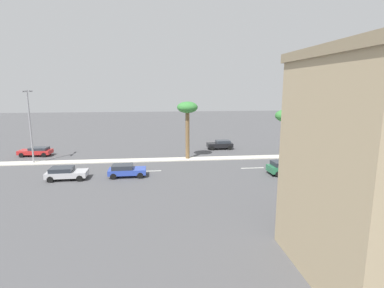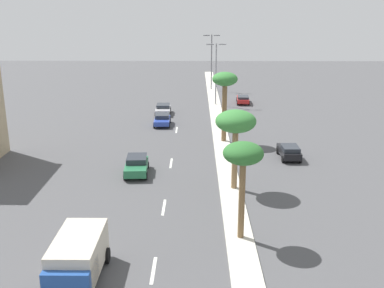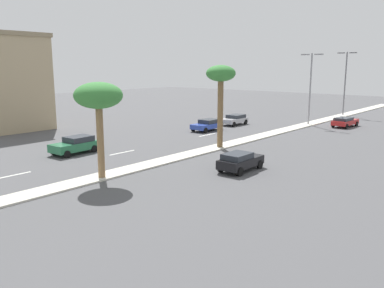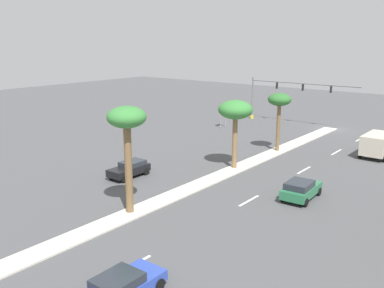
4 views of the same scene
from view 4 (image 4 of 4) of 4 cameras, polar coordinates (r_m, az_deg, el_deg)
ground_plane at (r=31.82m, az=-6.32°, el=-8.54°), size 160.00×160.00×0.00m
median_curb at (r=26.22m, az=-23.02°, el=-14.62°), size 1.80×93.55×0.12m
lane_stripe_leading at (r=56.70m, az=21.43°, el=0.60°), size 0.20×2.80×0.01m
lane_stripe_mid at (r=49.42m, az=18.70°, el=-1.02°), size 0.20×2.80×0.01m
lane_stripe_left at (r=41.81m, az=14.69°, el=-3.39°), size 0.20×2.80×0.01m
lane_stripe_far at (r=33.34m, az=7.60°, el=-7.50°), size 0.20×2.80×0.01m
lane_stripe_inboard at (r=24.55m, az=-7.96°, el=-15.74°), size 0.20×2.80×0.01m
traffic_signal_gantry at (r=64.57m, az=11.49°, el=6.60°), size 16.50×0.53×6.36m
directional_road_sign at (r=59.62m, az=4.18°, el=4.34°), size 0.10×1.29×3.17m
palm_tree_outboard at (r=46.96m, az=11.58°, el=5.51°), size 2.50×2.50×6.32m
palm_tree_trailing at (r=39.90m, az=5.81°, el=4.33°), size 3.22×3.22×6.46m
palm_tree_far at (r=29.30m, az=-8.68°, el=2.59°), size 2.71×2.71×7.57m
sedan_blue_center at (r=21.60m, az=-9.13°, el=-18.05°), size 2.07×4.01×1.34m
sedan_green_right at (r=34.21m, az=14.31°, el=-5.85°), size 2.23×4.20×1.50m
sedan_black_front at (r=38.79m, az=-8.31°, el=-3.28°), size 1.91×3.95×1.38m
box_truck at (r=49.05m, az=23.61°, el=0.04°), size 2.67×5.85×2.44m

